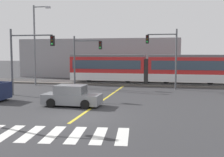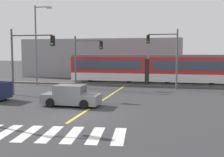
# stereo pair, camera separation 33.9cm
# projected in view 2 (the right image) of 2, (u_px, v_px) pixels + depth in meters

# --- Properties ---
(ground_plane) EXTENTS (200.00, 200.00, 0.00)m
(ground_plane) POSITION_uv_depth(u_px,v_px,m) (77.00, 116.00, 17.04)
(ground_plane) COLOR #333335
(track_bed) EXTENTS (120.00, 4.00, 0.18)m
(track_bed) POSITION_uv_depth(u_px,v_px,m) (127.00, 84.00, 34.10)
(track_bed) COLOR #56514C
(track_bed) RESTS_ON ground
(rail_near) EXTENTS (120.00, 0.08, 0.10)m
(rail_near) POSITION_uv_depth(u_px,v_px,m) (126.00, 83.00, 33.39)
(rail_near) COLOR #939399
(rail_near) RESTS_ON track_bed
(rail_far) EXTENTS (120.00, 0.08, 0.10)m
(rail_far) POSITION_uv_depth(u_px,v_px,m) (128.00, 82.00, 34.79)
(rail_far) COLOR #939399
(rail_far) RESTS_ON track_bed
(light_rail_tram) EXTENTS (18.50, 2.64, 3.43)m
(light_rail_tram) POSITION_uv_depth(u_px,v_px,m) (148.00, 68.00, 33.36)
(light_rail_tram) COLOR silver
(light_rail_tram) RESTS_ON track_bed
(crosswalk_stripe_1) EXTENTS (0.90, 2.85, 0.01)m
(crosswalk_stripe_1) POSITION_uv_depth(u_px,v_px,m) (6.00, 133.00, 13.60)
(crosswalk_stripe_1) COLOR silver
(crosswalk_stripe_1) RESTS_ON ground
(crosswalk_stripe_2) EXTENTS (0.90, 2.85, 0.01)m
(crosswalk_stripe_2) POSITION_uv_depth(u_px,v_px,m) (28.00, 133.00, 13.48)
(crosswalk_stripe_2) COLOR silver
(crosswalk_stripe_2) RESTS_ON ground
(crosswalk_stripe_3) EXTENTS (0.90, 2.85, 0.01)m
(crosswalk_stripe_3) POSITION_uv_depth(u_px,v_px,m) (50.00, 134.00, 13.37)
(crosswalk_stripe_3) COLOR silver
(crosswalk_stripe_3) RESTS_ON ground
(crosswalk_stripe_4) EXTENTS (0.90, 2.85, 0.01)m
(crosswalk_stripe_4) POSITION_uv_depth(u_px,v_px,m) (73.00, 135.00, 13.26)
(crosswalk_stripe_4) COLOR silver
(crosswalk_stripe_4) RESTS_ON ground
(crosswalk_stripe_5) EXTENTS (0.90, 2.85, 0.01)m
(crosswalk_stripe_5) POSITION_uv_depth(u_px,v_px,m) (96.00, 135.00, 13.15)
(crosswalk_stripe_5) COLOR silver
(crosswalk_stripe_5) RESTS_ON ground
(crosswalk_stripe_6) EXTENTS (0.90, 2.85, 0.01)m
(crosswalk_stripe_6) POSITION_uv_depth(u_px,v_px,m) (119.00, 136.00, 13.03)
(crosswalk_stripe_6) COLOR silver
(crosswalk_stripe_6) RESTS_ON ground
(lane_centre_line) EXTENTS (0.20, 17.38, 0.01)m
(lane_centre_line) POSITION_uv_depth(u_px,v_px,m) (106.00, 98.00, 23.74)
(lane_centre_line) COLOR gold
(lane_centre_line) RESTS_ON ground
(sedan_crossing) EXTENTS (4.21, 1.93, 1.52)m
(sedan_crossing) POSITION_uv_depth(u_px,v_px,m) (71.00, 96.00, 20.36)
(sedan_crossing) COLOR gray
(sedan_crossing) RESTS_ON ground
(traffic_light_far_left) EXTENTS (3.25, 0.38, 5.69)m
(traffic_light_far_left) POSITION_uv_depth(u_px,v_px,m) (85.00, 54.00, 31.06)
(traffic_light_far_left) COLOR #515459
(traffic_light_far_left) RESTS_ON ground
(traffic_light_far_right) EXTENTS (3.25, 0.38, 6.29)m
(traffic_light_far_right) POSITION_uv_depth(u_px,v_px,m) (167.00, 50.00, 29.17)
(traffic_light_far_right) COLOR #515459
(traffic_light_far_right) RESTS_ON ground
(traffic_light_mid_left) EXTENTS (4.25, 0.38, 5.96)m
(traffic_light_mid_left) POSITION_uv_depth(u_px,v_px,m) (27.00, 52.00, 25.05)
(traffic_light_mid_left) COLOR #515459
(traffic_light_mid_left) RESTS_ON ground
(street_lamp_west) EXTENTS (2.16, 0.28, 9.29)m
(street_lamp_west) POSITION_uv_depth(u_px,v_px,m) (37.00, 41.00, 32.80)
(street_lamp_west) COLOR slate
(street_lamp_west) RESTS_ON ground
(building_backdrop_far) EXTENTS (24.53, 6.00, 5.91)m
(building_backdrop_far) POSITION_uv_depth(u_px,v_px,m) (102.00, 58.00, 44.21)
(building_backdrop_far) COLOR gray
(building_backdrop_far) RESTS_ON ground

